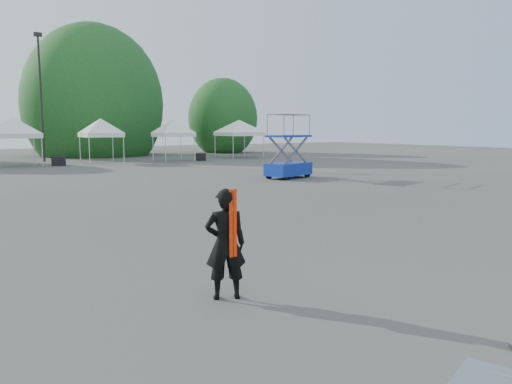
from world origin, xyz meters
TOP-DOWN VIEW (x-y plane):
  - ground at (0.00, 0.00)m, footprint 120.00×120.00m
  - light_pole_east at (3.00, 32.00)m, footprint 0.60×0.25m
  - tree_mid_e at (9.00, 39.00)m, footprint 5.12×5.12m
  - tree_far_e at (22.00, 37.00)m, footprint 3.84×3.84m
  - tent_e at (0.42, 28.02)m, footprint 4.35×4.35m
  - tent_f at (6.39, 28.29)m, footprint 3.87×3.87m
  - tent_g at (11.70, 27.00)m, footprint 3.76×3.76m
  - tent_h at (18.54, 28.19)m, footprint 4.72×4.72m
  - man at (-1.15, -3.08)m, footprint 0.74×0.62m
  - scissor_lift at (11.03, 11.20)m, footprint 2.82×1.93m
  - crate_mid at (2.95, 26.89)m, footprint 1.03×0.93m
  - crate_east at (13.72, 26.26)m, footprint 0.94×0.85m

SIDE VIEW (x-z plane):
  - ground at x=0.00m, z-range 0.00..0.00m
  - crate_east at x=13.72m, z-range 0.00..0.60m
  - crate_mid at x=2.95m, z-range 0.00..0.66m
  - man at x=-1.15m, z-range 0.00..1.72m
  - scissor_lift at x=11.03m, z-range 0.01..3.34m
  - tent_g at x=11.70m, z-range 1.12..5.00m
  - tent_f at x=6.39m, z-range 1.12..5.00m
  - tent_e at x=0.42m, z-range 1.12..5.00m
  - tent_h at x=18.54m, z-range 1.12..5.00m
  - tree_far_e at x=22.00m, z-range 0.70..6.55m
  - tree_mid_e at x=9.00m, z-range 0.94..8.74m
  - light_pole_east at x=3.00m, z-range 0.62..10.42m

